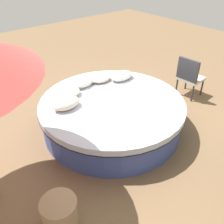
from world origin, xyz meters
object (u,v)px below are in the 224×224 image
Objects in this scene: throw_pillow_0 at (122,76)px; side_table at (60,213)px; throw_pillow_2 at (82,82)px; throw_pillow_4 at (66,103)px; throw_pillow_1 at (100,78)px; patio_chair at (189,75)px; throw_pillow_3 at (69,92)px; round_bed at (112,114)px.

throw_pillow_0 is 3.15m from side_table.
throw_pillow_2 is 1.01× the size of throw_pillow_4.
side_table is at bearing 33.58° from throw_pillow_0.
throw_pillow_1 is 2.97m from side_table.
side_table is (4.04, 0.97, -0.35)m from patio_chair.
throw_pillow_3 is at bearing -125.85° from side_table.
throw_pillow_3 is at bearing 6.45° from throw_pillow_1.
throw_pillow_0 is 1.12× the size of side_table.
throw_pillow_1 is 2.11m from patio_chair.
throw_pillow_1 is 0.90× the size of throw_pillow_2.
throw_pillow_3 is 0.46× the size of patio_chair.
side_table is (1.75, 2.01, -0.50)m from throw_pillow_2.
throw_pillow_4 is (0.28, 0.34, 0.02)m from throw_pillow_3.
round_bed is at bearing 37.06° from throw_pillow_0.
side_table is (1.85, 1.16, -0.11)m from round_bed.
throw_pillow_4 reaches higher than side_table.
throw_pillow_4 is 0.53× the size of patio_chair.
round_bed reaches higher than side_table.
throw_pillow_2 is 0.44m from throw_pillow_3.
side_table is at bearing -79.66° from patio_chair.
throw_pillow_0 is at bearing -142.94° from round_bed.
round_bed is at bearing 96.54° from throw_pillow_2.
patio_chair is at bearing 152.16° from throw_pillow_1.
throw_pillow_2 reaches higher than round_bed.
throw_pillow_4 is at bearing -125.11° from side_table.
patio_chair reaches higher than throw_pillow_3.
round_bed is 5.82× the size of side_table.
throw_pillow_4 is at bearing 7.79° from throw_pillow_0.
throw_pillow_2 is 2.71m from side_table.
throw_pillow_1 is at bearing -138.29° from side_table.
throw_pillow_4 is at bearing 51.06° from throw_pillow_3.
throw_pillow_3 is (0.41, 0.16, -0.01)m from throw_pillow_2.
throw_pillow_3 is (0.85, 0.10, 0.00)m from throw_pillow_1.
throw_pillow_2 is (0.10, -0.85, 0.39)m from round_bed.
throw_pillow_2 is 1.18× the size of throw_pillow_3.
patio_chair is at bearing 175.02° from round_bed.
side_table is at bearing 54.89° from throw_pillow_4.
patio_chair reaches higher than side_table.
side_table is (2.19, 1.95, -0.49)m from throw_pillow_1.
throw_pillow_0 is at bearing -120.38° from patio_chair.
throw_pillow_0 is 1.19× the size of throw_pillow_3.
throw_pillow_4 is at bearing 21.33° from throw_pillow_1.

